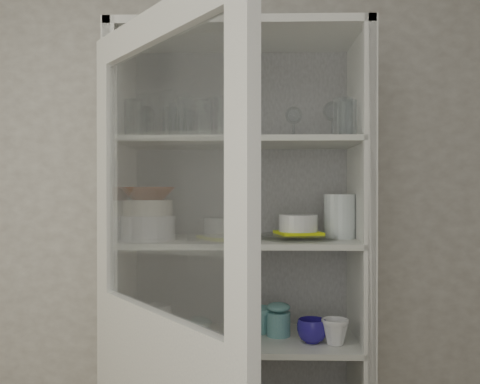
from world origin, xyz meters
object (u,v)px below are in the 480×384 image
at_px(measuring_cups, 166,335).
at_px(plate_stack_front, 148,228).
at_px(pantry_cabinet, 240,313).
at_px(white_ramekin, 298,223).
at_px(yellow_trivet, 298,233).
at_px(mug_white, 335,332).
at_px(goblet_3, 333,120).
at_px(glass_platter, 298,236).
at_px(grey_bowl_stack, 340,216).
at_px(goblet_2, 294,123).
at_px(plate_stack_back, 147,224).
at_px(white_canister, 159,319).
at_px(mug_blue, 312,331).
at_px(mug_teal, 259,320).
at_px(goblet_0, 146,123).
at_px(cream_bowl, 148,208).
at_px(teal_jar, 278,321).
at_px(goblet_1, 190,125).
at_px(terracotta_bowl, 148,193).

bearing_deg(measuring_cups, plate_stack_front, -163.33).
height_order(pantry_cabinet, white_ramekin, pantry_cabinet).
distance_m(pantry_cabinet, white_ramekin, 0.46).
bearing_deg(yellow_trivet, mug_white, -34.71).
bearing_deg(measuring_cups, goblet_3, 11.96).
bearing_deg(measuring_cups, mug_white, -4.07).
distance_m(glass_platter, grey_bowl_stack, 0.19).
xyz_separation_m(goblet_2, yellow_trivet, (0.01, -0.10, -0.46)).
distance_m(plate_stack_back, white_canister, 0.41).
bearing_deg(plate_stack_back, mug_white, -16.82).
bearing_deg(mug_white, goblet_3, 63.00).
bearing_deg(glass_platter, mug_white, -34.71).
xyz_separation_m(white_ramekin, measuring_cups, (-0.53, -0.05, -0.45)).
xyz_separation_m(mug_blue, mug_teal, (-0.20, 0.12, 0.01)).
xyz_separation_m(goblet_0, cream_bowl, (0.05, -0.20, -0.36)).
bearing_deg(plate_stack_front, pantry_cabinet, 21.04).
distance_m(plate_stack_back, white_ramekin, 0.66).
height_order(glass_platter, teal_jar, glass_platter).
xyz_separation_m(plate_stack_front, mug_blue, (0.65, -0.00, -0.40)).
relative_size(mug_blue, mug_white, 1.10).
bearing_deg(pantry_cabinet, measuring_cups, -157.98).
height_order(pantry_cabinet, yellow_trivet, pantry_cabinet).
bearing_deg(mug_blue, plate_stack_front, 162.07).
distance_m(goblet_3, mug_teal, 0.90).
distance_m(goblet_1, white_ramekin, 0.63).
relative_size(goblet_0, measuring_cups, 1.98).
relative_size(plate_stack_back, white_ramekin, 1.45).
xyz_separation_m(plate_stack_front, teal_jar, (0.52, 0.08, -0.39)).
height_order(goblet_0, mug_white, goblet_0).
bearing_deg(cream_bowl, goblet_3, 12.39).
xyz_separation_m(plate_stack_front, mug_teal, (0.44, 0.12, -0.40)).
relative_size(plate_stack_back, mug_teal, 1.97).
height_order(plate_stack_front, measuring_cups, plate_stack_front).
bearing_deg(yellow_trivet, goblet_3, 32.82).
relative_size(goblet_2, white_canister, 1.31).
xyz_separation_m(goblet_1, terracotta_bowl, (-0.14, -0.19, -0.29)).
xyz_separation_m(grey_bowl_stack, mug_teal, (-0.33, 0.02, -0.44)).
height_order(glass_platter, white_ramekin, white_ramekin).
xyz_separation_m(grey_bowl_stack, white_canister, (-0.74, -0.01, -0.43)).
xyz_separation_m(plate_stack_back, white_ramekin, (0.65, -0.14, 0.01)).
bearing_deg(plate_stack_back, terracotta_bowl, -77.10).
bearing_deg(goblet_0, measuring_cups, -57.02).
height_order(mug_blue, white_canister, white_canister).
bearing_deg(grey_bowl_stack, white_canister, -178.91).
bearing_deg(mug_white, plate_stack_front, 156.84).
bearing_deg(grey_bowl_stack, mug_white, -106.98).
bearing_deg(pantry_cabinet, yellow_trivet, -17.25).
bearing_deg(goblet_0, cream_bowl, -76.44).
height_order(glass_platter, mug_teal, glass_platter).
xyz_separation_m(terracotta_bowl, mug_blue, (0.65, -0.00, -0.54)).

